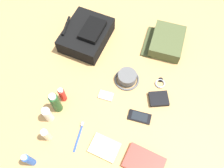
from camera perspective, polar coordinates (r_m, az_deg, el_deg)
The scene contains 16 objects.
ground_plane at distance 1.45m, azimuth 0.00°, elevation -0.92°, with size 2.64×2.02×0.02m, color tan.
backpack at distance 1.59m, azimuth -6.07°, elevation 11.58°, with size 0.37×0.33×0.13m.
toiletry_pouch at distance 1.61m, azimuth 12.82°, elevation 9.85°, with size 0.27×0.26×0.08m.
bucket_hat at distance 1.44m, azimuth 3.62°, elevation 1.51°, with size 0.15×0.15×0.06m.
deodorant_spray at distance 1.30m, azimuth -19.23°, elevation -16.76°, with size 0.03×0.03×0.15m.
lotion_bottle at distance 1.32m, azimuth -15.45°, elevation -11.59°, with size 0.04×0.04×0.12m.
toothpaste_tube at distance 1.35m, azimuth -15.09°, elevation -7.00°, with size 0.05×0.05×0.13m.
shampoo_bottle at distance 1.34m, azimuth -13.30°, elevation -4.36°, with size 0.05×0.05×0.17m.
sunscreen_spray at distance 1.38m, azimuth -11.76°, elevation -2.49°, with size 0.04×0.04×0.12m.
paperback_novel at distance 1.31m, azimuth 7.67°, elevation -18.07°, with size 0.18×0.23×0.02m.
cell_phone at distance 1.37m, azimuth 6.59°, elevation -7.80°, with size 0.07×0.13×0.01m.
media_player at distance 1.41m, azimuth -1.46°, elevation -2.80°, with size 0.06×0.09×0.01m.
wristwatch at distance 1.47m, azimuth 11.43°, elevation 0.24°, with size 0.07×0.06×0.01m.
toothbrush at distance 1.34m, azimuth -7.84°, elevation -11.92°, with size 0.17×0.02×0.02m.
wallet at distance 1.42m, azimuth 11.08°, elevation -3.51°, with size 0.09×0.11×0.02m, color black.
notepad at distance 1.31m, azimuth -1.82°, elevation -14.94°, with size 0.11×0.15×0.02m, color beige.
Camera 1 is at (-0.62, -0.13, 1.29)m, focal length 38.32 mm.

